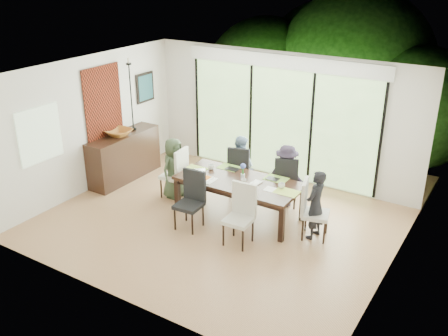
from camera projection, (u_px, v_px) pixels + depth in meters
The scene contains 62 objects.
floor at pixel (217, 224), 8.96m from camera, with size 6.00×5.00×0.01m, color brown.
ceiling at pixel (216, 74), 7.90m from camera, with size 6.00×5.00×0.01m, color white.
wall_back at pixel (281, 117), 10.39m from camera, with size 6.00×0.02×2.70m, color silver.
wall_front at pixel (112, 214), 6.47m from camera, with size 6.00×0.02×2.70m, color silver.
wall_left at pixel (89, 125), 9.90m from camera, with size 0.02×5.00×2.70m, color white.
wall_right at pixel (397, 196), 6.96m from camera, with size 0.02×5.00×2.70m, color silver.
glass_doors at pixel (280, 124), 10.42m from camera, with size 4.20×0.02×2.30m, color #598C3F.
blinds_header at pixel (283, 62), 9.90m from camera, with size 4.40×0.06×0.28m, color white.
mullion_a at pixel (197, 109), 11.43m from camera, with size 0.05×0.04×2.30m, color black.
mullion_b at pixel (251, 119), 10.75m from camera, with size 0.05×0.04×2.30m, color black.
mullion_c at pixel (311, 130), 10.07m from camera, with size 0.05×0.04×2.30m, color black.
mullion_d at pixel (381, 142), 9.39m from camera, with size 0.05×0.04×2.30m, color black.
side_window at pixel (40, 135), 8.88m from camera, with size 0.02×0.90×1.00m, color #8CAD7F.
deck at pixel (295, 165), 11.63m from camera, with size 6.00×1.80×0.10m, color brown.
rail_top at pixel (311, 131), 12.02m from camera, with size 6.00×0.08×0.06m, color brown.
foliage_left at pixel (265, 77), 13.33m from camera, with size 3.20×3.20×3.20m, color #14380F.
foliage_mid at pixel (354, 69), 12.59m from camera, with size 4.00×4.00×4.00m, color #14380F.
foliage_right at pixel (417, 108), 11.30m from camera, with size 2.80×2.80×2.80m, color #14380F.
foliage_far at pixel (326, 67), 13.69m from camera, with size 3.60×3.60×3.60m, color #14380F.
table_top at pixel (239, 181), 9.01m from camera, with size 2.27×1.04×0.06m, color black.
table_apron at pixel (239, 186), 9.04m from camera, with size 2.08×0.85×0.09m, color black.
table_leg_fl at pixel (177, 194), 9.34m from camera, with size 0.09×0.09×0.65m, color black.
table_leg_fr at pixel (282, 224), 8.29m from camera, with size 0.09×0.09×0.65m, color black.
table_leg_bl at pixel (203, 178), 10.01m from camera, with size 0.09×0.09×0.65m, color black.
table_leg_br at pixel (303, 204), 8.96m from camera, with size 0.09×0.09×0.65m, color black.
chair_left_end at pixel (173, 172), 9.80m from camera, with size 0.43×0.43×1.04m, color white, non-canonical shape.
chair_right_end at pixel (316, 210), 8.34m from camera, with size 0.43×0.43×1.04m, color beige, non-canonical shape.
chair_far_left at pixel (241, 169), 9.95m from camera, with size 0.43×0.43×1.04m, color black, non-canonical shape.
chair_far_right at pixel (286, 180), 9.47m from camera, with size 0.43×0.43×1.04m, color black, non-canonical shape.
chair_near_left at pixel (189, 201), 8.64m from camera, with size 0.43×0.43×1.04m, color black, non-canonical shape.
chair_near_right at pixel (238, 216), 8.15m from camera, with size 0.43×0.43×1.04m, color beige, non-canonical shape.
person_left_end at pixel (174, 168), 9.76m from camera, with size 0.57×0.36×1.22m, color #384830.
person_right_end at pixel (315, 205), 8.32m from camera, with size 0.57×0.36×1.22m, color black.
person_far_left at pixel (240, 165), 9.90m from camera, with size 0.57×0.36×1.22m, color #7E99B7.
person_far_right at pixel (286, 176), 9.42m from camera, with size 0.57×0.36×1.22m, color #281F2F.
placemat_left at pixel (196, 169), 9.46m from camera, with size 0.42×0.30×0.01m, color #8BA73B.
placemat_right at pixel (287, 192), 8.53m from camera, with size 0.42×0.30×0.01m, color #A8C144.
placemat_far_l at pixel (229, 167), 9.53m from camera, with size 0.42×0.30×0.01m, color #82B741.
placemat_far_r at pixel (276, 179), 9.04m from camera, with size 0.42×0.30×0.01m, color #7EAE3E.
placemat_paper at pixel (204, 179), 9.03m from camera, with size 0.42×0.30×0.01m, color white.
tablet_far_l at pixel (232, 169), 9.44m from camera, with size 0.25×0.17×0.01m, color black.
tablet_far_r at pixel (273, 179), 9.02m from camera, with size 0.23×0.16×0.01m, color black.
papers at pixel (272, 190), 8.62m from camera, with size 0.28×0.21×0.00m, color white.
platter_base at pixel (204, 178), 9.02m from camera, with size 0.25×0.25×0.02m, color white.
platter_snacks at pixel (204, 177), 9.02m from camera, with size 0.19×0.19×0.01m, color orange.
vase at pixel (243, 177), 8.99m from camera, with size 0.08×0.08×0.11m, color silver.
hyacinth_stems at pixel (243, 171), 8.95m from camera, with size 0.04×0.04×0.15m, color #337226.
hyacinth_blooms at pixel (243, 166), 8.91m from camera, with size 0.10×0.10×0.10m, color #4C5FC0.
laptop at pixel (197, 171), 9.33m from camera, with size 0.31×0.20×0.02m, color silver.
cup_a at pixel (211, 167), 9.44m from camera, with size 0.12×0.12×0.09m, color white.
cup_b at pixel (243, 182), 8.83m from camera, with size 0.09×0.09×0.09m, color white.
cup_c at pixel (282, 186), 8.67m from camera, with size 0.12×0.12×0.09m, color white.
book at pixel (252, 182), 8.91m from camera, with size 0.15×0.21×0.02m, color white.
sideboard at pixel (124, 156), 10.62m from camera, with size 0.50×1.78×1.00m, color black.
bowl at pixel (119, 133), 10.32m from camera, with size 0.53×0.53×0.13m, color #9A5D21.
candlestick_base at pixel (134, 129), 10.69m from camera, with size 0.11×0.11×0.04m, color black.
candlestick_shaft at pixel (131, 97), 10.41m from camera, with size 0.03×0.03×1.39m, color black.
candlestick_pan at pixel (129, 64), 10.14m from camera, with size 0.11×0.11×0.03m, color black.
candle at pixel (128, 61), 10.12m from camera, with size 0.04×0.04×0.11m, color silver.
tapestry at pixel (103, 103), 10.05m from camera, with size 0.02×1.00×1.50m, color maroon.
art_frame at pixel (145, 87), 11.05m from camera, with size 0.03×0.55×0.65m, color black.
art_canvas at pixel (146, 88), 11.04m from camera, with size 0.01×0.45×0.55m, color #18444C.
Camera 1 is at (4.27, -6.59, 4.43)m, focal length 40.00 mm.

